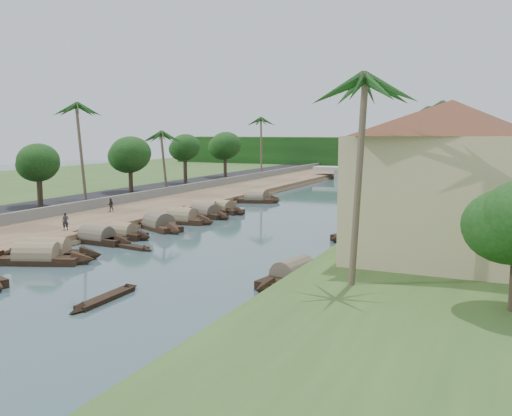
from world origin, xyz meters
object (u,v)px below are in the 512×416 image
at_px(bridge, 384,171).
at_px(building_near, 449,181).
at_px(person_near, 65,221).
at_px(sampan_1, 49,254).

xyz_separation_m(bridge, building_near, (18.99, -74.00, 4.66)).
bearing_deg(person_near, building_near, -35.95).
height_order(building_near, sampan_1, building_near).
bearing_deg(building_near, person_near, 177.94).
xyz_separation_m(bridge, sampan_1, (-8.67, -79.59, -1.30)).
distance_m(bridge, person_near, 74.02).
bearing_deg(sampan_1, building_near, -12.01).
bearing_deg(bridge, sampan_1, -96.22).
bearing_deg(bridge, person_near, -100.25).
relative_size(building_near, person_near, 9.50).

